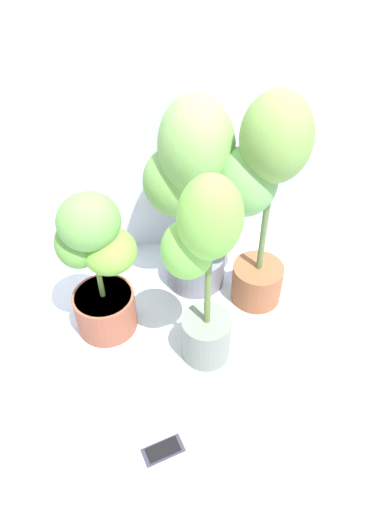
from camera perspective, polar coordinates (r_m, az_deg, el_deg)
ground_plane at (r=1.86m, az=0.92°, el=-15.40°), size 8.00×8.00×0.00m
mylar_back_wall at (r=1.93m, az=-2.58°, el=25.05°), size 3.20×0.01×2.00m
potted_plant_center at (r=1.58m, az=1.44°, el=-1.25°), size 0.28×0.22×0.85m
potted_plant_back_left at (r=1.80m, az=-11.66°, el=-1.05°), size 0.33×0.28×0.68m
potted_plant_back_center at (r=1.87m, az=-0.20°, el=9.24°), size 0.41×0.36×0.91m
potted_plant_back_right at (r=1.77m, az=8.68°, el=8.39°), size 0.40×0.33×0.97m
cell_phone at (r=1.73m, az=-3.60°, el=-22.84°), size 0.16×0.11×0.01m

